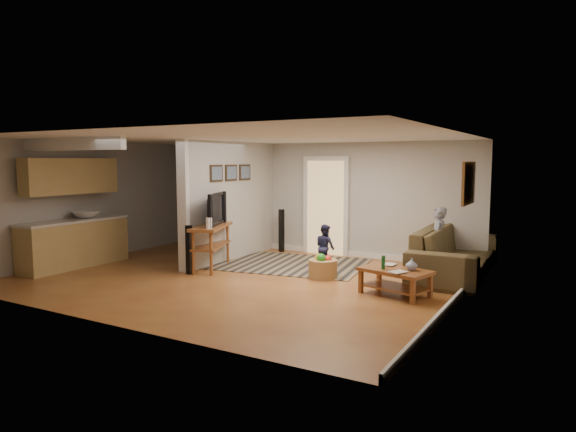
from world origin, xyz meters
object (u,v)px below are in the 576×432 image
Objects in this scene: toy_basket at (323,268)px; speaker_left at (189,250)px; child at (437,274)px; toddler at (325,270)px; coffee_table at (396,275)px; tv_console at (212,229)px; speaker_right at (281,230)px; sofa at (455,275)px.

speaker_left is at bearing -157.92° from toy_basket.
toddler is at bearing -80.70° from child.
child is (0.18, 1.85, -0.33)m from coffee_table.
speaker_left reaches higher than coffee_table.
tv_console is 2.34m from toy_basket.
tv_console is 1.47× the size of speaker_right.
coffee_table is 1.21× the size of speaker_right.
speaker_left is at bearing -173.51° from coffee_table.
speaker_left is (-0.07, -0.60, -0.32)m from tv_console.
speaker_right is (0.21, 2.30, -0.29)m from tv_console.
speaker_left is 4.63m from child.
speaker_left is 2.50m from toy_basket.
sofa is 4.08m from speaker_right.
sofa is 2.05× the size of tv_console.
coffee_table is 2.18m from toddler.
tv_console is (-4.23, -1.80, 0.78)m from sofa.
sofa is 2.49m from toy_basket.
toy_basket is (2.24, 0.34, -0.59)m from tv_console.
toy_basket is at bearing 20.64° from speaker_left.
tv_console is 2.83× the size of toy_basket.
speaker_left is 1.78× the size of toy_basket.
coffee_table reaches higher than child.
speaker_left is (-4.30, -2.40, 0.46)m from sofa.
coffee_table is at bearing -18.26° from toy_basket.
speaker_left is 2.91m from speaker_right.
speaker_left is 0.73× the size of child.
sofa is 2.49× the size of coffee_table.
speaker_right reaches higher than toddler.
coffee_table is 2.32× the size of toy_basket.
speaker_right reaches higher than sofa.
speaker_left is at bearing 68.90° from toddler.
speaker_left is 0.93× the size of speaker_right.
sofa is at bearing 76.18° from coffee_table.
coffee_table is 4.31m from speaker_right.
speaker_left reaches higher than toddler.
toy_basket is 2.18m from child.
toddler is at bearing 107.05° from sofa.
toy_basket reaches higher than sofa.
coffee_table is at bearing 5.04° from speaker_left.
child is (3.93, 1.69, -0.78)m from tv_console.
child is at bearing 38.52° from toy_basket.
tv_console reaches higher than toy_basket.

